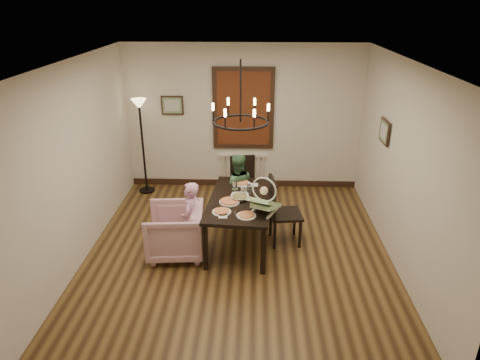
# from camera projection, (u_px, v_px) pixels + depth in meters

# --- Properties ---
(room_shell) EXTENTS (4.51, 5.00, 2.81)m
(room_shell) POSITION_uv_depth(u_px,v_px,m) (239.00, 157.00, 6.23)
(room_shell) COLOR brown
(room_shell) RESTS_ON ground
(dining_table) EXTENTS (1.05, 1.70, 0.77)m
(dining_table) POSITION_uv_depth(u_px,v_px,m) (241.00, 204.00, 6.43)
(dining_table) COLOR black
(dining_table) RESTS_ON room_shell
(chair_far) EXTENTS (0.51, 0.51, 0.99)m
(chair_far) POSITION_uv_depth(u_px,v_px,m) (244.00, 185.00, 7.51)
(chair_far) COLOR black
(chair_far) RESTS_ON room_shell
(chair_right) EXTENTS (0.53, 0.53, 1.08)m
(chair_right) POSITION_uv_depth(u_px,v_px,m) (286.00, 211.00, 6.53)
(chair_right) COLOR black
(chair_right) RESTS_ON room_shell
(armchair) EXTENTS (0.89, 0.87, 0.75)m
(armchair) POSITION_uv_depth(u_px,v_px,m) (175.00, 231.00, 6.28)
(armchair) COLOR #D7A4BB
(armchair) RESTS_ON room_shell
(elderly_woman) EXTENTS (0.27, 0.37, 0.96)m
(elderly_woman) POSITION_uv_depth(u_px,v_px,m) (191.00, 226.00, 6.22)
(elderly_woman) COLOR #D194B9
(elderly_woman) RESTS_ON room_shell
(seated_man) EXTENTS (0.53, 0.44, 1.00)m
(seated_man) POSITION_uv_depth(u_px,v_px,m) (237.00, 194.00, 7.18)
(seated_man) COLOR #416D45
(seated_man) RESTS_ON room_shell
(baby_bouncer) EXTENTS (0.58, 0.65, 0.35)m
(baby_bouncer) POSITION_uv_depth(u_px,v_px,m) (264.00, 201.00, 5.94)
(baby_bouncer) COLOR #AEDE99
(baby_bouncer) RESTS_ON dining_table
(salad_bowl) EXTENTS (0.33, 0.33, 0.08)m
(salad_bowl) POSITION_uv_depth(u_px,v_px,m) (240.00, 197.00, 6.36)
(salad_bowl) COLOR white
(salad_bowl) RESTS_ON dining_table
(pizza_platter) EXTENTS (0.30, 0.30, 0.04)m
(pizza_platter) POSITION_uv_depth(u_px,v_px,m) (229.00, 201.00, 6.26)
(pizza_platter) COLOR tan
(pizza_platter) RESTS_ON dining_table
(drinking_glass) EXTENTS (0.07, 0.07, 0.13)m
(drinking_glass) POSITION_uv_depth(u_px,v_px,m) (244.00, 195.00, 6.37)
(drinking_glass) COLOR silver
(drinking_glass) RESTS_ON dining_table
(window_blinds) EXTENTS (1.00, 0.03, 1.40)m
(window_blinds) POSITION_uv_depth(u_px,v_px,m) (243.00, 109.00, 8.07)
(window_blinds) COLOR #5B2412
(window_blinds) RESTS_ON room_shell
(radiator) EXTENTS (0.92, 0.12, 0.62)m
(radiator) POSITION_uv_depth(u_px,v_px,m) (243.00, 170.00, 8.58)
(radiator) COLOR silver
(radiator) RESTS_ON room_shell
(picture_back) EXTENTS (0.42, 0.03, 0.36)m
(picture_back) POSITION_uv_depth(u_px,v_px,m) (172.00, 105.00, 8.10)
(picture_back) COLOR black
(picture_back) RESTS_ON room_shell
(picture_right) EXTENTS (0.03, 0.42, 0.36)m
(picture_right) POSITION_uv_depth(u_px,v_px,m) (384.00, 131.00, 6.54)
(picture_right) COLOR black
(picture_right) RESTS_ON room_shell
(floor_lamp) EXTENTS (0.30, 0.30, 1.80)m
(floor_lamp) POSITION_uv_depth(u_px,v_px,m) (143.00, 148.00, 8.12)
(floor_lamp) COLOR black
(floor_lamp) RESTS_ON room_shell
(chandelier) EXTENTS (0.80, 0.80, 0.04)m
(chandelier) POSITION_uv_depth(u_px,v_px,m) (241.00, 122.00, 5.93)
(chandelier) COLOR black
(chandelier) RESTS_ON room_shell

